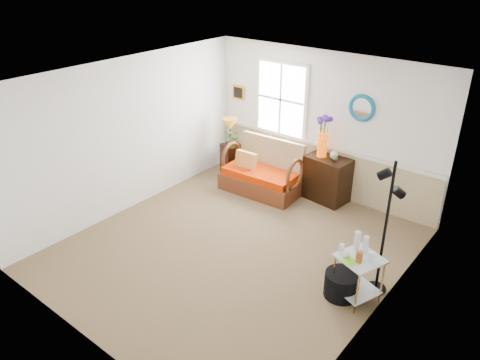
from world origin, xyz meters
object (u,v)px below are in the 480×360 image
Objects in this scene: lamp_stand at (232,159)px; side_table at (358,278)px; loveseat at (262,168)px; cabinet at (327,179)px; ottoman at (341,284)px; floor_lamp at (385,230)px.

lamp_stand is 4.16m from side_table.
loveseat is 1.78× the size of cabinet.
cabinet reaches higher than ottoman.
ottoman is (-0.18, -0.07, -0.15)m from side_table.
lamp_stand is 4.19m from floor_lamp.
lamp_stand is 1.38× the size of ottoman.
side_table is 0.72m from floor_lamp.
cabinet is at bearing 123.75° from ottoman.
lamp_stand is 2.05m from cabinet.
ottoman is (3.51, -1.99, -0.14)m from lamp_stand.
ottoman is (-0.31, -0.41, -0.77)m from floor_lamp.
cabinet is at bearing 117.06° from floor_lamp.
floor_lamp is 0.92m from ottoman.
loveseat is 2.28× the size of side_table.
cabinet is at bearing 19.53° from loveseat.
side_table reaches higher than lamp_stand.
loveseat reaches higher than ottoman.
ottoman is at bearing -37.38° from loveseat.
side_table is at bearing -27.50° from lamp_stand.
loveseat reaches higher than cabinet.
loveseat reaches higher than lamp_stand.
cabinet is 1.28× the size of side_table.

